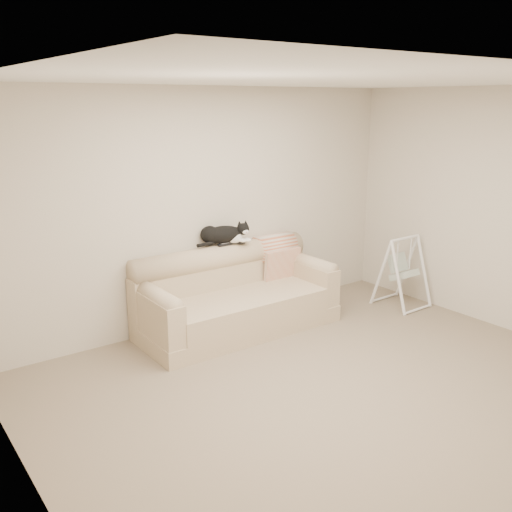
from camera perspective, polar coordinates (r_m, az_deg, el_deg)
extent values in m
plane|color=#7B6E5A|center=(5.22, 7.33, -12.77)|extent=(5.00, 5.00, 0.00)
cube|color=#C1B59F|center=(6.31, -4.80, 4.78)|extent=(5.00, 0.04, 2.60)
cube|color=#C1B59F|center=(3.58, -22.64, -4.60)|extent=(0.04, 4.00, 2.60)
cube|color=#C1B59F|center=(6.70, 23.56, 4.17)|extent=(0.04, 4.00, 2.60)
cube|color=white|center=(4.62, 8.46, 16.93)|extent=(5.00, 4.00, 0.02)
cube|color=tan|center=(6.31, -1.69, -6.64)|extent=(2.20, 0.90, 0.18)
cube|color=tan|center=(6.15, -1.12, -5.13)|extent=(1.80, 0.68, 0.24)
cube|color=tan|center=(6.46, -3.42, -2.92)|extent=(2.20, 0.22, 0.50)
cylinder|color=tan|center=(6.37, -3.46, -0.12)|extent=(2.16, 0.28, 0.28)
cube|color=tan|center=(5.74, -9.94, -5.93)|extent=(0.20, 0.88, 0.42)
cylinder|color=tan|center=(5.67, -10.03, -3.95)|extent=(0.18, 0.84, 0.18)
cube|color=tan|center=(6.78, 5.21, -2.42)|extent=(0.20, 0.88, 0.42)
cylinder|color=tan|center=(6.72, 5.26, -0.72)|extent=(0.18, 0.84, 0.18)
cube|color=black|center=(6.32, -3.14, 1.19)|extent=(0.18, 0.06, 0.02)
cube|color=gray|center=(6.32, -3.14, 1.31)|extent=(0.10, 0.04, 0.01)
cube|color=black|center=(6.40, -1.87, 1.36)|extent=(0.17, 0.13, 0.02)
ellipsoid|color=black|center=(6.33, -3.28, 2.18)|extent=(0.48, 0.30, 0.19)
ellipsoid|color=black|center=(6.29, -4.65, 2.17)|extent=(0.25, 0.23, 0.19)
ellipsoid|color=white|center=(6.35, -2.13, 1.88)|extent=(0.19, 0.15, 0.13)
ellipsoid|color=black|center=(6.36, -1.30, 2.72)|extent=(0.17, 0.17, 0.13)
ellipsoid|color=white|center=(6.32, -1.07, 2.45)|extent=(0.08, 0.07, 0.05)
sphere|color=#BF7272|center=(6.29, -0.97, 2.40)|extent=(0.02, 0.02, 0.02)
cone|color=black|center=(6.34, -1.67, 3.29)|extent=(0.06, 0.07, 0.07)
cone|color=black|center=(6.37, -1.04, 3.35)|extent=(0.08, 0.08, 0.07)
sphere|color=#A99420|center=(6.30, -1.33, 2.69)|extent=(0.02, 0.02, 0.02)
sphere|color=#A99420|center=(6.32, -0.92, 2.73)|extent=(0.02, 0.02, 0.02)
ellipsoid|color=white|center=(6.35, -1.37, 1.58)|extent=(0.10, 0.12, 0.04)
ellipsoid|color=white|center=(6.37, -0.86, 1.64)|extent=(0.10, 0.12, 0.04)
cylinder|color=black|center=(6.21, -4.98, 1.21)|extent=(0.25, 0.07, 0.04)
cylinder|color=#C3623C|center=(6.78, 1.77, 0.85)|extent=(0.49, 0.33, 0.33)
cube|color=#C3623C|center=(6.70, 2.64, -1.10)|extent=(0.49, 0.09, 0.42)
cylinder|color=white|center=(6.92, 14.03, -2.18)|extent=(0.04, 0.30, 0.86)
cylinder|color=white|center=(7.08, 12.38, -1.69)|extent=(0.04, 0.30, 0.86)
cylinder|color=white|center=(7.29, 16.45, -1.46)|extent=(0.04, 0.30, 0.86)
cylinder|color=white|center=(7.44, 14.84, -1.01)|extent=(0.04, 0.30, 0.86)
cylinder|color=white|center=(7.07, 14.67, 1.71)|extent=(0.49, 0.05, 0.04)
cylinder|color=white|center=(7.16, 15.88, -5.15)|extent=(0.49, 0.04, 0.03)
cylinder|color=white|center=(7.46, 12.67, -4.09)|extent=(0.49, 0.04, 0.03)
cube|color=white|center=(7.17, 14.61, -1.84)|extent=(0.29, 0.26, 0.16)
cube|color=white|center=(7.20, 13.98, -0.63)|extent=(0.28, 0.13, 0.23)
cylinder|color=white|center=(7.03, 13.94, -0.03)|extent=(0.02, 0.02, 0.40)
cylinder|color=white|center=(7.22, 15.17, 0.28)|extent=(0.02, 0.02, 0.40)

